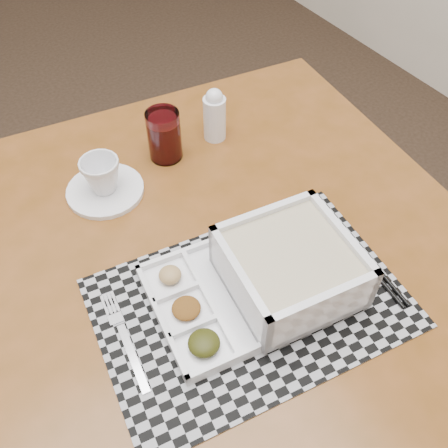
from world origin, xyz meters
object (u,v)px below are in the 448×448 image
(serving_tray, at_px, (279,274))
(juice_glass, at_px, (164,137))
(cup, at_px, (102,175))
(creamer_bottle, at_px, (215,115))
(dining_table, at_px, (213,273))

(serving_tray, bearing_deg, juice_glass, 90.18)
(cup, relative_size, creamer_bottle, 0.63)
(dining_table, height_order, serving_tray, serving_tray)
(cup, xyz_separation_m, creamer_bottle, (0.27, 0.03, 0.01))
(cup, distance_m, creamer_bottle, 0.27)
(juice_glass, bearing_deg, creamer_bottle, 0.30)
(dining_table, height_order, juice_glass, juice_glass)
(cup, bearing_deg, creamer_bottle, 28.60)
(dining_table, relative_size, creamer_bottle, 8.80)
(cup, height_order, creamer_bottle, creamer_bottle)
(dining_table, height_order, cup, cup)
(serving_tray, distance_m, creamer_bottle, 0.41)
(dining_table, xyz_separation_m, serving_tray, (0.05, -0.13, 0.11))
(dining_table, xyz_separation_m, creamer_bottle, (0.17, 0.26, 0.13))
(dining_table, distance_m, creamer_bottle, 0.34)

